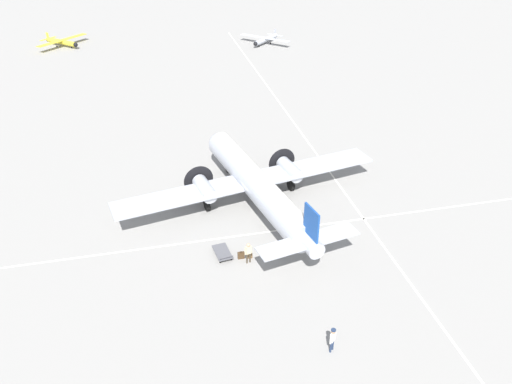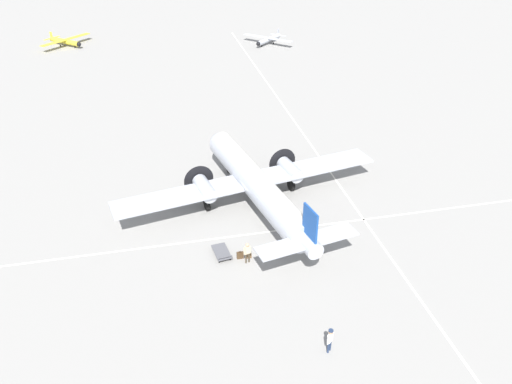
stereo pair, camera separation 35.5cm
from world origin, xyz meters
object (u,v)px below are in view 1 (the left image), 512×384
crew_foreground (333,338)px  suitcase_upright_spare (250,256)px  baggage_cart (222,252)px  light_aircraft_taxiing (265,39)px  passenger_boarding (248,251)px  light_aircraft_distant (62,42)px  airliner_main (254,181)px  suitcase_near_door (241,255)px

crew_foreground → suitcase_upright_spare: 10.10m
baggage_cart → light_aircraft_taxiing: bearing=-24.4°
passenger_boarding → light_aircraft_distant: 66.99m
airliner_main → light_aircraft_distant: 60.53m
passenger_boarding → airliner_main: bearing=60.6°
passenger_boarding → suitcase_near_door: 1.09m
suitcase_near_door → baggage_cart: size_ratio=0.28×
airliner_main → suitcase_near_door: size_ratio=39.55×
suitcase_near_door → suitcase_upright_spare: (-0.64, 0.10, -0.07)m
passenger_boarding → crew_foreground: bearing=-84.7°
crew_foreground → baggage_cart: (4.85, -10.41, -0.84)m
suitcase_near_door → baggage_cart: (1.30, -0.67, -0.01)m
baggage_cart → light_aircraft_taxiing: (-17.21, -56.66, 0.53)m
suitcase_upright_spare → light_aircraft_taxiing: (-15.28, -57.44, 0.59)m
suitcase_upright_spare → baggage_cart: size_ratio=0.21×
crew_foreground → light_aircraft_distant: (22.28, -73.33, -0.30)m
light_aircraft_distant → crew_foreground: bearing=-29.5°
suitcase_upright_spare → airliner_main: bearing=-105.4°
suitcase_near_door → baggage_cart: suitcase_near_door is taller
passenger_boarding → baggage_cart: 2.30m
crew_foreground → passenger_boarding: (3.11, -9.13, -0.03)m
suitcase_upright_spare → light_aircraft_distant: bearing=-73.1°
airliner_main → suitcase_upright_spare: 7.65m
crew_foreground → passenger_boarding: size_ratio=1.00×
airliner_main → crew_foreground: airliner_main is taller
baggage_cart → light_aircraft_taxiing: 59.22m
crew_foreground → light_aircraft_taxiing: size_ratio=0.23×
suitcase_upright_spare → light_aircraft_taxiing: 59.44m
light_aircraft_distant → light_aircraft_taxiing: bearing=33.3°
suitcase_near_door → light_aircraft_distant: bearing=-73.6°
crew_foreground → suitcase_near_door: 10.40m
suitcase_upright_spare → light_aircraft_taxiing: size_ratio=0.06×
passenger_boarding → light_aircraft_distant: (19.17, -64.19, -0.26)m
suitcase_near_door → light_aircraft_taxiing: bearing=-105.5°
suitcase_near_door → passenger_boarding: bearing=125.9°
baggage_cart → suitcase_upright_spare: bearing=-119.4°
suitcase_upright_spare → passenger_boarding: bearing=68.0°
crew_foreground → light_aircraft_taxiing: (-12.36, -67.07, -0.31)m
suitcase_near_door → baggage_cart: 1.46m
airliner_main → suitcase_near_door: 7.72m
suitcase_near_door → light_aircraft_taxiing: light_aircraft_taxiing is taller
airliner_main → passenger_boarding: (2.15, 7.57, -1.29)m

